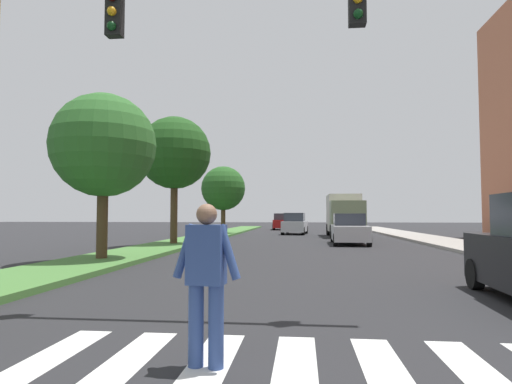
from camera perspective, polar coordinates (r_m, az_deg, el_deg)
ground_plane at (r=25.67m, az=6.98°, el=-6.57°), size 140.00×140.00×0.00m
crosswalk at (r=4.82m, az=11.01°, el=-21.99°), size 6.75×2.20×0.01m
median_strip at (r=24.56m, az=-9.48°, el=-6.54°), size 2.66×64.00×0.15m
tree_mid at (r=15.42m, az=-19.52°, el=5.78°), size 3.48×3.48×5.51m
tree_far at (r=22.49m, az=-10.74°, el=5.05°), size 3.70×3.70×6.46m
tree_distant at (r=34.71m, az=-4.35°, el=0.47°), size 3.54×3.54×5.36m
sidewalk_right at (r=24.95m, az=24.74°, el=-6.24°), size 3.00×64.00×0.15m
traffic_light_gantry at (r=8.29m, az=-18.91°, el=16.39°), size 7.70×0.30×6.00m
pedestrian_performer at (r=4.59m, az=-6.60°, el=-11.03°), size 0.75×0.29×1.69m
sedan_midblock at (r=24.01m, az=12.24°, el=-4.92°), size 2.00×4.50×1.66m
sedan_distant at (r=35.77m, az=5.17°, el=-4.29°), size 2.19×4.28×1.76m
sedan_far_horizon at (r=46.76m, az=3.38°, el=-4.01°), size 2.02×4.27×1.76m
truck_box_delivery at (r=32.37m, az=11.61°, el=-2.91°), size 2.40×6.20×3.10m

